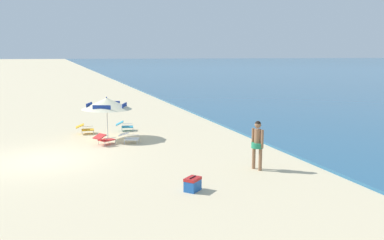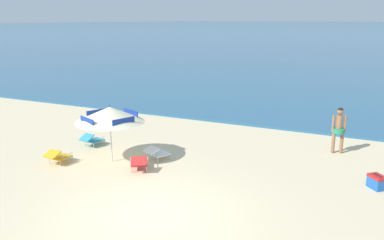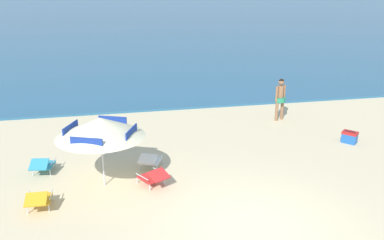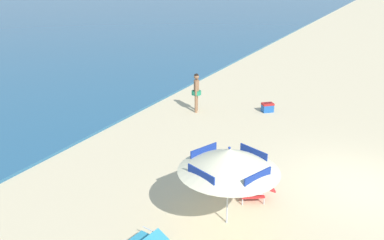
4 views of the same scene
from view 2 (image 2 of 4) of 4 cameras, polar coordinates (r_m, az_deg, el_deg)
The scene contains 9 objects.
ground_plane at distance 10.26m, azimuth -6.01°, elevation -13.56°, with size 800.00×800.00×0.00m, color beige.
ocean_water at distance 417.03m, azimuth 25.17°, elevation 12.39°, with size 800.00×800.00×0.10m, color #285B7F.
beach_umbrella_striped_main at distance 13.57m, azimuth -11.78°, elevation 0.79°, with size 3.32×3.32×2.00m.
lounge_chair_under_umbrella at distance 15.81m, azimuth -14.23°, elevation -2.71°, with size 0.67×0.96×0.52m.
lounge_chair_beside_umbrella at distance 13.01m, azimuth -7.64°, elevation -6.10°, with size 0.90×1.02×0.51m.
lounge_chair_facing_sea at distance 13.87m, azimuth -5.10°, elevation -4.69°, with size 0.82×1.00×0.50m.
lounge_chair_spare_folded at distance 14.25m, azimuth -18.79°, elevation -4.92°, with size 0.60×0.89×0.51m.
person_standing_near_shore at distance 15.29m, azimuth 20.41°, elevation -0.96°, with size 0.48×0.42×1.71m.
cooler_box at distance 12.80m, azimuth 25.10°, elevation -8.08°, with size 0.59×0.60×0.43m.
Camera 2 is at (4.78, -7.71, 4.79)m, focal length 37.00 mm.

